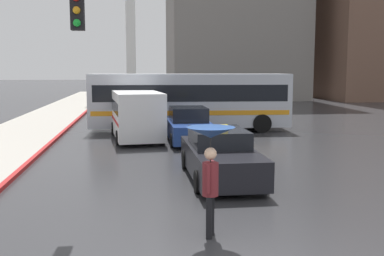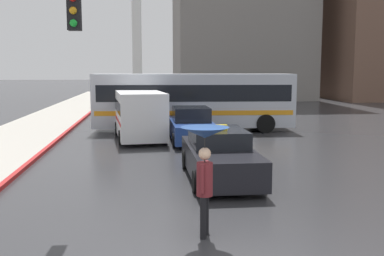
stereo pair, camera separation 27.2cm
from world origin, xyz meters
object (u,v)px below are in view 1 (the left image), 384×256
object	(u,v)px
taxi	(220,156)
monument_cross	(130,9)
city_bus	(190,99)
pedestrian_with_umbrella	(211,153)
ambulance_van	(136,113)
sedan_red	(189,126)

from	to	relation	value
taxi	monument_cross	xyz separation A→B (m)	(-2.66, 30.87, 8.24)
city_bus	monument_cross	size ratio (longest dim) A/B	0.67
taxi	city_bus	distance (m)	10.79
pedestrian_with_umbrella	monument_cross	world-z (taller)	monument_cross
ambulance_van	pedestrian_with_umbrella	bearing A→B (deg)	89.87
taxi	sedan_red	bearing A→B (deg)	-89.51
taxi	monument_cross	size ratio (longest dim) A/B	0.31
sedan_red	pedestrian_with_umbrella	bearing A→B (deg)	84.97
sedan_red	ambulance_van	world-z (taller)	ambulance_van
taxi	monument_cross	world-z (taller)	monument_cross
sedan_red	taxi	bearing A→B (deg)	90.49
taxi	ambulance_van	world-z (taller)	ambulance_van
pedestrian_with_umbrella	monument_cross	xyz separation A→B (m)	(-1.58, 35.51, 7.27)
sedan_red	ambulance_van	size ratio (longest dim) A/B	0.84
sedan_red	city_bus	xyz separation A→B (m)	(0.52, 3.76, 0.97)
taxi	pedestrian_with_umbrella	world-z (taller)	pedestrian_with_umbrella
ambulance_van	city_bus	size ratio (longest dim) A/B	0.51
pedestrian_with_umbrella	city_bus	bearing A→B (deg)	15.45
city_bus	pedestrian_with_umbrella	xyz separation A→B (m)	(-1.54, -15.37, -0.03)
city_bus	pedestrian_with_umbrella	distance (m)	15.45
monument_cross	city_bus	bearing A→B (deg)	-81.21
sedan_red	ambulance_van	bearing A→B (deg)	-26.27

